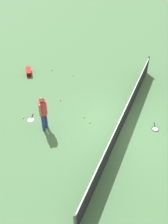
{
  "coord_description": "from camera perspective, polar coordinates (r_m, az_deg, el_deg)",
  "views": [
    {
      "loc": [
        8.03,
        1.55,
        7.52
      ],
      "look_at": [
        0.7,
        -1.54,
        0.9
      ],
      "focal_mm": 39.83,
      "sensor_mm": 36.0,
      "label": 1
    }
  ],
  "objects": [
    {
      "name": "tennis_ball_stray_left",
      "position": [
        15.06,
        -7.47,
        9.6
      ],
      "size": [
        0.07,
        0.07,
        0.07
      ],
      "primitive_type": "sphere",
      "color": "#C6E033",
      "rests_on": "ground_plane"
    },
    {
      "name": "court_net",
      "position": [
        10.77,
        9.03,
        -1.48
      ],
      "size": [
        10.09,
        0.09,
        1.07
      ],
      "color": "#4C4C51",
      "rests_on": "ground_plane"
    },
    {
      "name": "tennis_ball_by_net",
      "position": [
        14.44,
        -2.59,
        8.5
      ],
      "size": [
        0.07,
        0.07,
        0.07
      ],
      "primitive_type": "sphere",
      "color": "#C6E033",
      "rests_on": "ground_plane"
    },
    {
      "name": "tennis_ball_midcourt",
      "position": [
        11.74,
        -13.73,
        -1.21
      ],
      "size": [
        0.07,
        0.07,
        0.07
      ],
      "primitive_type": "sphere",
      "color": "#C6E033",
      "rests_on": "ground_plane"
    },
    {
      "name": "ground_plane",
      "position": [
        11.11,
        8.77,
        -3.42
      ],
      "size": [
        40.0,
        40.0,
        0.0
      ],
      "primitive_type": "plane",
      "color": "#4C7A4C"
    },
    {
      "name": "tennis_ball_stray_right",
      "position": [
        12.5,
        -5.45,
        2.78
      ],
      "size": [
        0.07,
        0.07,
        0.07
      ],
      "primitive_type": "sphere",
      "color": "#C6E033",
      "rests_on": "ground_plane"
    },
    {
      "name": "equipment_bag",
      "position": [
        14.84,
        -12.56,
        8.94
      ],
      "size": [
        0.81,
        0.7,
        0.28
      ],
      "color": "#B21E1E",
      "rests_on": "ground_plane"
    },
    {
      "name": "tennis_ball_near_player",
      "position": [
        11.43,
        0.01,
        -1.13
      ],
      "size": [
        0.07,
        0.07,
        0.07
      ],
      "primitive_type": "sphere",
      "color": "#C6E033",
      "rests_on": "ground_plane"
    },
    {
      "name": "tennis_ball_baseline",
      "position": [
        11.16,
        1.3,
        -2.35
      ],
      "size": [
        0.07,
        0.07,
        0.07
      ],
      "primitive_type": "sphere",
      "color": "#C6E033",
      "rests_on": "ground_plane"
    },
    {
      "name": "tennis_racket_far_player",
      "position": [
        11.32,
        16.03,
        -3.7
      ],
      "size": [
        0.61,
        0.39,
        0.03
      ],
      "color": "black",
      "rests_on": "ground_plane"
    },
    {
      "name": "tennis_racket_near_player",
      "position": [
        11.57,
        -12.08,
        -1.74
      ],
      "size": [
        0.61,
        0.4,
        0.03
      ],
      "color": "white",
      "rests_on": "ground_plane"
    },
    {
      "name": "player_near_side",
      "position": [
        10.38,
        -9.38,
        0.3
      ],
      "size": [
        0.52,
        0.35,
        1.7
      ],
      "color": "navy",
      "rests_on": "ground_plane"
    }
  ]
}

